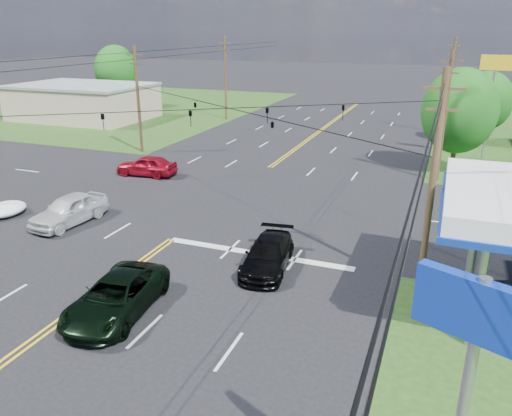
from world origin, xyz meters
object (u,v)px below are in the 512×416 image
at_px(tree_far_l, 116,70).
at_px(tree_right_b, 486,101).
at_px(pole_se, 432,184).
at_px(tree_right_a, 459,111).
at_px(pole_ne, 445,116).
at_px(suv_black, 268,255).
at_px(pickup_white, 69,210).
at_px(pickup_dkgreen, 116,297).
at_px(polesign_se, 471,366).
at_px(pole_right_far, 450,85).
at_px(retail_nw, 84,103).
at_px(pole_left_far, 225,77).
at_px(pole_nw, 138,98).

bearing_deg(tree_far_l, tree_right_b, -9.37).
relative_size(pole_se, tree_right_a, 1.16).
xyz_separation_m(pole_ne, suv_black, (-6.95, -18.33, -4.21)).
bearing_deg(pole_se, pickup_white, 177.11).
bearing_deg(pickup_dkgreen, pickup_white, 133.32).
xyz_separation_m(suv_black, polesign_se, (8.07, -12.67, 4.92)).
bearing_deg(suv_black, tree_far_l, 125.16).
bearing_deg(pickup_dkgreen, polesign_se, -34.72).
bearing_deg(pole_right_far, tree_far_l, 174.92).
xyz_separation_m(pole_se, pole_ne, (0.00, 18.00, 0.00)).
relative_size(retail_nw, pickup_dkgreen, 2.92).
bearing_deg(pole_left_far, tree_right_a, -30.65).
height_order(pole_nw, suv_black, pole_nw).
relative_size(tree_right_a, polesign_se, 1.13).
distance_m(tree_far_l, pickup_dkgreen, 58.28).
xyz_separation_m(pole_nw, pole_right_far, (26.00, 19.00, 0.25)).
height_order(retail_nw, tree_right_b, tree_right_b).
height_order(pole_se, pole_right_far, pole_right_far).
relative_size(pole_nw, tree_right_b, 1.34).
bearing_deg(tree_right_a, suv_black, -110.44).
distance_m(pole_se, pole_left_far, 45.22).
distance_m(retail_nw, pickup_white, 37.93).
height_order(pole_se, pickup_dkgreen, pole_se).
relative_size(retail_nw, pole_left_far, 1.60).
bearing_deg(pole_nw, tree_right_a, 6.34).
height_order(pole_right_far, polesign_se, pole_right_far).
xyz_separation_m(pickup_dkgreen, polesign_se, (12.37, -6.70, 4.87)).
xyz_separation_m(pole_se, tree_right_b, (3.50, 33.00, -0.70)).
xyz_separation_m(retail_nw, pickup_dkgreen, (31.76, -37.30, -1.24)).
relative_size(retail_nw, pole_right_far, 1.60).
distance_m(pole_se, pole_right_far, 37.00).
bearing_deg(tree_right_b, pickup_dkgreen, -110.56).
height_order(tree_right_a, suv_black, tree_right_a).
height_order(retail_nw, tree_far_l, tree_far_l).
distance_m(pole_nw, tree_right_b, 33.10).
distance_m(retail_nw, pole_se, 53.09).
bearing_deg(pole_right_far, pole_ne, -90.00).
bearing_deg(pole_ne, pole_left_far, 143.84).
bearing_deg(pole_left_far, pole_right_far, 0.00).
distance_m(retail_nw, pole_nw, 21.60).
bearing_deg(pole_se, suv_black, -177.26).
height_order(pole_left_far, pickup_dkgreen, pole_left_far).
relative_size(pole_nw, pickup_white, 1.89).
xyz_separation_m(pole_left_far, tree_right_b, (29.50, -4.00, -0.95)).
bearing_deg(pole_nw, suv_black, -43.90).
relative_size(pole_nw, tree_right_a, 1.16).
xyz_separation_m(tree_right_a, pickup_dkgreen, (-12.24, -27.30, -4.11)).
height_order(pickup_white, polesign_se, polesign_se).
height_order(pole_nw, tree_far_l, pole_nw).
distance_m(pole_se, pickup_white, 20.25).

